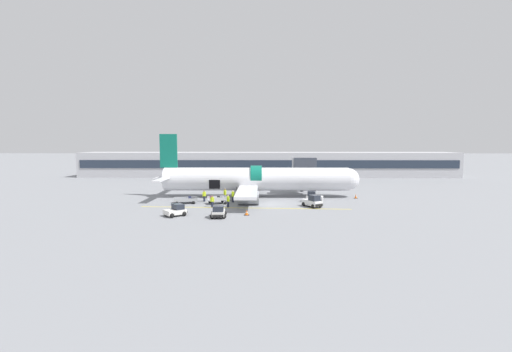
{
  "coord_description": "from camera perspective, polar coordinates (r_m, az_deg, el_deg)",
  "views": [
    {
      "loc": [
        -1.95,
        -47.64,
        8.54
      ],
      "look_at": [
        -2.64,
        5.39,
        3.49
      ],
      "focal_mm": 24.0,
      "sensor_mm": 36.0,
      "label": 1
    }
  ],
  "objects": [
    {
      "name": "ground_crew_driver",
      "position": [
        50.8,
        -1.36,
        -3.22
      ],
      "size": [
        0.58,
        0.51,
        1.69
      ],
      "color": "#2D2D33",
      "rests_on": "ground_plane"
    },
    {
      "name": "baggage_tug_spare",
      "position": [
        50.9,
        9.59,
        -3.53
      ],
      "size": [
        2.74,
        2.15,
        1.61
      ],
      "color": "white",
      "rests_on": "ground_plane"
    },
    {
      "name": "baggage_cart_loading",
      "position": [
        48.91,
        -6.37,
        -3.99
      ],
      "size": [
        3.64,
        2.63,
        1.16
      ],
      "color": "#B7BABF",
      "rests_on": "ground_plane"
    },
    {
      "name": "safety_cone_engine_left",
      "position": [
        41.1,
        -1.56,
        -6.14
      ],
      "size": [
        0.63,
        0.63,
        0.61
      ],
      "color": "black",
      "rests_on": "ground_plane"
    },
    {
      "name": "terminal_strip",
      "position": [
        89.4,
        2.0,
        1.97
      ],
      "size": [
        95.82,
        9.84,
        6.25
      ],
      "color": "#B2B2B7",
      "rests_on": "ground_plane"
    },
    {
      "name": "airplane",
      "position": [
        54.63,
        -0.41,
        -0.61
      ],
      "size": [
        33.16,
        26.78,
        10.04
      ],
      "color": "silver",
      "rests_on": "ground_plane"
    },
    {
      "name": "baggage_tug_lead",
      "position": [
        40.04,
        -6.28,
        -6.03
      ],
      "size": [
        1.99,
        2.68,
        1.39
      ],
      "color": "silver",
      "rests_on": "ground_plane"
    },
    {
      "name": "baggage_tug_rear",
      "position": [
        46.82,
        9.41,
        -4.27
      ],
      "size": [
        2.62,
        3.19,
        1.66
      ],
      "color": "white",
      "rests_on": "ground_plane"
    },
    {
      "name": "ground_crew_marshal",
      "position": [
        46.27,
        -4.67,
        -4.11
      ],
      "size": [
        0.5,
        0.57,
        1.66
      ],
      "color": "#1E2338",
      "rests_on": "ground_plane"
    },
    {
      "name": "safety_cone_nose",
      "position": [
        55.65,
        16.28,
        -3.27
      ],
      "size": [
        0.51,
        0.51,
        0.69
      ],
      "color": "black",
      "rests_on": "ground_plane"
    },
    {
      "name": "apron_marking_line",
      "position": [
        45.68,
        -1.95,
        -5.33
      ],
      "size": [
        28.08,
        1.75,
        0.01
      ],
      "color": "yellow",
      "rests_on": "ground_plane"
    },
    {
      "name": "ground_crew_loader_a",
      "position": [
        46.28,
        -7.32,
        -4.17
      ],
      "size": [
        0.56,
        0.44,
        1.62
      ],
      "color": "#1E2338",
      "rests_on": "ground_plane"
    },
    {
      "name": "ground_crew_helper",
      "position": [
        50.08,
        -3.87,
        -3.33
      ],
      "size": [
        0.5,
        0.6,
        1.74
      ],
      "color": "#1E2338",
      "rests_on": "ground_plane"
    },
    {
      "name": "baggage_tug_mid",
      "position": [
        41.74,
        -13.22,
        -5.66
      ],
      "size": [
        2.87,
        2.79,
        1.4
      ],
      "color": "silver",
      "rests_on": "ground_plane"
    },
    {
      "name": "jet_bridge_stub",
      "position": [
        60.08,
        7.81,
        1.5
      ],
      "size": [
        3.67,
        8.49,
        6.19
      ],
      "color": "#4C4C51",
      "rests_on": "ground_plane"
    },
    {
      "name": "baggage_cart_queued",
      "position": [
        50.13,
        -11.53,
        -3.98
      ],
      "size": [
        4.35,
        2.65,
        0.93
      ],
      "color": "#999BA0",
      "rests_on": "ground_plane"
    },
    {
      "name": "ground_crew_loader_b",
      "position": [
        51.41,
        -5.19,
        -3.06
      ],
      "size": [
        0.54,
        0.63,
        1.83
      ],
      "color": "#2D2D33",
      "rests_on": "ground_plane"
    },
    {
      "name": "ground_plane",
      "position": [
        48.43,
        3.05,
        -4.72
      ],
      "size": [
        500.0,
        500.0,
        0.0
      ],
      "primitive_type": "plane",
      "color": "gray"
    },
    {
      "name": "ground_crew_supervisor",
      "position": [
        51.07,
        -8.62,
        -3.24
      ],
      "size": [
        0.54,
        0.54,
        1.67
      ],
      "color": "#1E2338",
      "rests_on": "ground_plane"
    }
  ]
}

